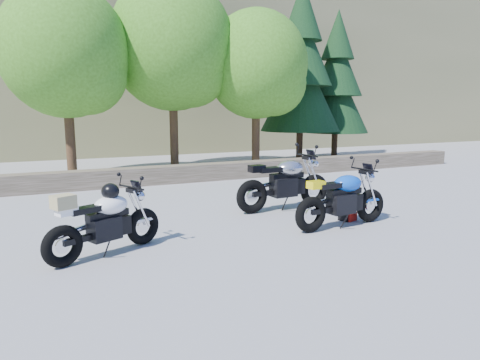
% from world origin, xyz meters
% --- Properties ---
extents(ground, '(90.00, 90.00, 0.00)m').
position_xyz_m(ground, '(0.00, 0.00, 0.00)').
color(ground, '#939399').
rests_on(ground, ground).
extents(stone_wall, '(22.00, 0.55, 0.50)m').
position_xyz_m(stone_wall, '(0.00, 5.50, 0.25)').
color(stone_wall, '#46402F').
rests_on(stone_wall, ground).
extents(hillside, '(80.00, 30.00, 15.00)m').
position_xyz_m(hillside, '(3.00, 28.00, 7.50)').
color(hillside, '#65663F').
rests_on(hillside, ground).
extents(tree_decid_left, '(3.67, 3.67, 5.62)m').
position_xyz_m(tree_decid_left, '(-2.39, 7.14, 3.63)').
color(tree_decid_left, '#382314').
rests_on(tree_decid_left, ground).
extents(tree_decid_mid, '(4.08, 4.08, 6.24)m').
position_xyz_m(tree_decid_mid, '(0.91, 7.54, 4.04)').
color(tree_decid_mid, '#382314').
rests_on(tree_decid_mid, ground).
extents(tree_decid_right, '(3.54, 3.54, 5.41)m').
position_xyz_m(tree_decid_right, '(3.71, 6.94, 3.50)').
color(tree_decid_right, '#382314').
rests_on(tree_decid_right, ground).
extents(conifer_near, '(3.17, 3.17, 7.06)m').
position_xyz_m(conifer_near, '(6.20, 8.20, 3.68)').
color(conifer_near, '#382314').
rests_on(conifer_near, ground).
extents(conifer_far, '(2.82, 2.82, 6.27)m').
position_xyz_m(conifer_far, '(8.40, 8.80, 3.27)').
color(conifer_far, '#382314').
rests_on(conifer_far, ground).
extents(silver_bike, '(2.30, 0.73, 1.15)m').
position_xyz_m(silver_bike, '(1.36, 1.23, 0.56)').
color(silver_bike, black).
rests_on(silver_bike, ground).
extents(white_bike, '(1.80, 0.94, 1.06)m').
position_xyz_m(white_bike, '(-2.53, -0.19, 0.52)').
color(white_bike, black).
rests_on(white_bike, ground).
extents(blue_bike, '(2.07, 0.66, 1.04)m').
position_xyz_m(blue_bike, '(1.59, -0.42, 0.51)').
color(blue_bike, black).
rests_on(blue_bike, ground).
extents(backpack, '(0.35, 0.32, 0.41)m').
position_xyz_m(backpack, '(1.99, -0.09, 0.20)').
color(backpack, black).
rests_on(backpack, ground).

